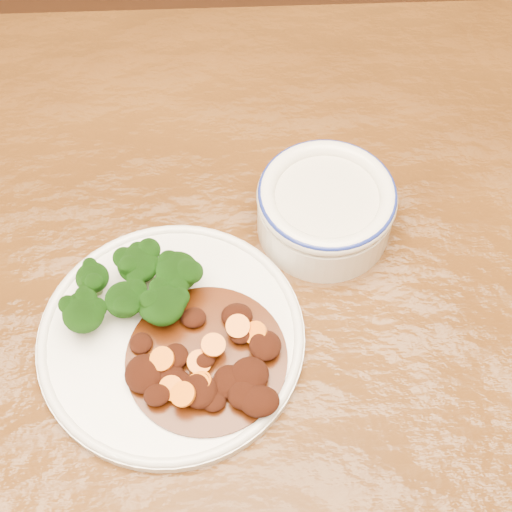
{
  "coord_description": "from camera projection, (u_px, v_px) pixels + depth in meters",
  "views": [
    {
      "loc": [
        -0.0,
        -0.3,
        1.34
      ],
      "look_at": [
        0.03,
        0.06,
        0.77
      ],
      "focal_mm": 50.0,
      "sensor_mm": 36.0,
      "label": 1
    }
  ],
  "objects": [
    {
      "name": "dining_table",
      "position": [
        233.0,
        363.0,
        0.73
      ],
      "size": [
        1.54,
        0.96,
        0.75
      ],
      "rotation": [
        0.0,
        0.0,
        -0.04
      ],
      "color": "#532D0E",
      "rests_on": "ground"
    },
    {
      "name": "dinner_plate",
      "position": [
        171.0,
        337.0,
        0.64
      ],
      "size": [
        0.24,
        0.24,
        0.02
      ],
      "rotation": [
        0.0,
        0.0,
        0.42
      ],
      "color": "white",
      "rests_on": "dining_table"
    },
    {
      "name": "broccoli_florets",
      "position": [
        137.0,
        290.0,
        0.64
      ],
      "size": [
        0.12,
        0.08,
        0.04
      ],
      "color": "#70934C",
      "rests_on": "dinner_plate"
    },
    {
      "name": "mince_stew",
      "position": [
        208.0,
        367.0,
        0.62
      ],
      "size": [
        0.14,
        0.14,
        0.03
      ],
      "color": "#431B07",
      "rests_on": "dinner_plate"
    },
    {
      "name": "dip_bowl",
      "position": [
        325.0,
        207.0,
        0.69
      ],
      "size": [
        0.13,
        0.13,
        0.06
      ],
      "rotation": [
        0.0,
        0.0,
        -0.38
      ],
      "color": "silver",
      "rests_on": "dining_table"
    }
  ]
}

